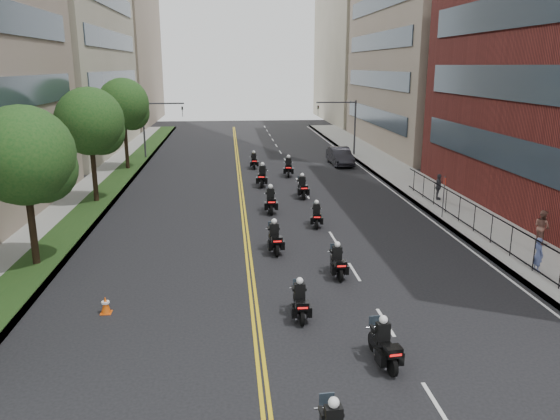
% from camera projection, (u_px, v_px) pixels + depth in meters
% --- Properties ---
extents(ground, '(160.00, 160.00, 0.00)m').
position_uv_depth(ground, '(321.00, 412.00, 14.57)').
color(ground, black).
rests_on(ground, ground).
extents(sidewalk_right, '(4.00, 90.00, 0.15)m').
position_uv_depth(sidewalk_right, '(427.00, 192.00, 39.69)').
color(sidewalk_right, gray).
rests_on(sidewalk_right, ground).
extents(sidewalk_left, '(4.00, 90.00, 0.15)m').
position_uv_depth(sidewalk_left, '(88.00, 199.00, 37.51)').
color(sidewalk_left, gray).
rests_on(sidewalk_left, ground).
extents(grass_strip, '(2.00, 90.00, 0.04)m').
position_uv_depth(grass_strip, '(100.00, 197.00, 37.56)').
color(grass_strip, '#1B3D16').
rests_on(grass_strip, sidewalk_left).
extents(building_right_tan, '(15.11, 28.00, 30.00)m').
position_uv_depth(building_right_tan, '(446.00, 8.00, 58.85)').
color(building_right_tan, gray).
rests_on(building_right_tan, ground).
extents(building_right_far, '(15.00, 28.00, 26.00)m').
position_uv_depth(building_right_far, '(373.00, 40.00, 88.23)').
color(building_right_far, '#9C967D').
rests_on(building_right_far, ground).
extents(building_left_far, '(16.00, 28.00, 26.00)m').
position_uv_depth(building_left_far, '(98.00, 38.00, 84.27)').
color(building_left_far, gray).
rests_on(building_left_far, ground).
extents(iron_fence, '(0.05, 28.00, 1.50)m').
position_uv_depth(iron_fence, '(501.00, 234.00, 26.88)').
color(iron_fence, black).
rests_on(iron_fence, sidewalk_right).
extents(street_trees, '(4.40, 38.40, 7.98)m').
position_uv_depth(street_trees, '(69.00, 137.00, 30.14)').
color(street_trees, black).
rests_on(street_trees, ground).
extents(traffic_signal_right, '(4.09, 0.20, 5.60)m').
position_uv_depth(traffic_signal_right, '(346.00, 119.00, 54.90)').
color(traffic_signal_right, '#3F3F44').
rests_on(traffic_signal_right, ground).
extents(traffic_signal_left, '(4.09, 0.20, 5.60)m').
position_uv_depth(traffic_signal_left, '(153.00, 121.00, 53.16)').
color(traffic_signal_left, '#3F3F44').
rests_on(traffic_signal_left, ground).
extents(motorcycle_1, '(0.63, 2.14, 1.58)m').
position_uv_depth(motorcycle_1, '(384.00, 346.00, 16.77)').
color(motorcycle_1, black).
rests_on(motorcycle_1, ground).
extents(motorcycle_2, '(0.47, 2.06, 1.52)m').
position_uv_depth(motorcycle_2, '(300.00, 302.00, 19.91)').
color(motorcycle_2, black).
rests_on(motorcycle_2, ground).
extents(motorcycle_3, '(0.48, 2.09, 1.55)m').
position_uv_depth(motorcycle_3, '(337.00, 263.00, 23.86)').
color(motorcycle_3, black).
rests_on(motorcycle_3, ground).
extents(motorcycle_4, '(0.57, 2.27, 1.68)m').
position_uv_depth(motorcycle_4, '(275.00, 239.00, 26.96)').
color(motorcycle_4, black).
rests_on(motorcycle_4, ground).
extents(motorcycle_5, '(0.60, 2.06, 1.52)m').
position_uv_depth(motorcycle_5, '(316.00, 216.00, 31.31)').
color(motorcycle_5, black).
rests_on(motorcycle_5, ground).
extents(motorcycle_6, '(0.56, 2.41, 1.78)m').
position_uv_depth(motorcycle_6, '(271.00, 201.00, 34.25)').
color(motorcycle_6, black).
rests_on(motorcycle_6, ground).
extents(motorcycle_7, '(0.53, 2.33, 1.72)m').
position_uv_depth(motorcycle_7, '(302.00, 188.00, 38.11)').
color(motorcycle_7, black).
rests_on(motorcycle_7, ground).
extents(motorcycle_8, '(0.75, 2.47, 1.83)m').
position_uv_depth(motorcycle_8, '(262.00, 177.00, 41.68)').
color(motorcycle_8, black).
rests_on(motorcycle_8, ground).
extents(motorcycle_9, '(0.67, 2.40, 1.77)m').
position_uv_depth(motorcycle_9, '(288.00, 168.00, 45.47)').
color(motorcycle_9, black).
rests_on(motorcycle_9, ground).
extents(motorcycle_10, '(0.50, 2.16, 1.59)m').
position_uv_depth(motorcycle_10, '(254.00, 161.00, 48.92)').
color(motorcycle_10, black).
rests_on(motorcycle_10, ground).
extents(parked_sedan, '(1.87, 4.96, 1.62)m').
position_uv_depth(parked_sedan, '(340.00, 156.00, 50.57)').
color(parked_sedan, black).
rests_on(parked_sedan, ground).
extents(pedestrian_a, '(0.41, 0.59, 1.53)m').
position_uv_depth(pedestrian_a, '(538.00, 254.00, 24.02)').
color(pedestrian_a, '#4F5C91').
rests_on(pedestrian_a, sidewalk_right).
extents(pedestrian_b, '(0.84, 0.98, 1.74)m').
position_uv_depth(pedestrian_b, '(542.00, 227.00, 27.72)').
color(pedestrian_b, brown).
rests_on(pedestrian_b, sidewalk_right).
extents(pedestrian_c, '(0.70, 1.11, 1.75)m').
position_uv_depth(pedestrian_c, '(438.00, 187.00, 36.83)').
color(pedestrian_c, '#39393F').
rests_on(pedestrian_c, sidewalk_right).
extents(traffic_cone, '(0.40, 0.40, 0.67)m').
position_uv_depth(traffic_cone, '(106.00, 305.00, 20.33)').
color(traffic_cone, '#EC550C').
rests_on(traffic_cone, ground).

